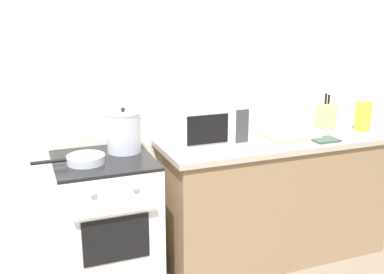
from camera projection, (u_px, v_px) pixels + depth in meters
back_wall at (182, 90)px, 3.26m from camera, size 4.40×0.10×2.50m
lower_cabinet_right at (274, 200)px, 3.38m from camera, size 1.64×0.56×0.88m
countertop_right at (277, 141)px, 3.25m from camera, size 1.70×0.60×0.04m
stove at (107, 227)px, 2.92m from camera, size 0.60×0.64×0.92m
stock_pot at (124, 132)px, 2.90m from camera, size 0.31×0.22×0.29m
frying_pan at (84, 159)px, 2.70m from camera, size 0.43×0.23×0.05m
microwave at (205, 122)px, 3.07m from camera, size 0.50×0.37×0.30m
cutting_board at (290, 136)px, 3.26m from camera, size 0.36×0.26×0.02m
knife_block at (326, 116)px, 3.50m from camera, size 0.13×0.10×0.27m
pasta_box at (363, 117)px, 3.42m from camera, size 0.08×0.08×0.22m
oven_mitt at (325, 140)px, 3.18m from camera, size 0.18×0.14×0.02m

